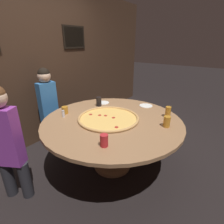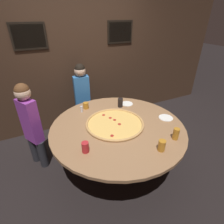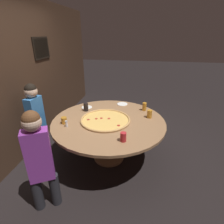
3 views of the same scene
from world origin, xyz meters
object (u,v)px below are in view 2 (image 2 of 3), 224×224
(white_plate_far_back, at_px, (127,104))
(diner_side_left, at_px, (31,123))
(drink_cup_beside_pizza, at_px, (85,147))
(diner_centre_back, at_px, (82,94))
(drink_cup_far_right, at_px, (176,134))
(drink_cup_centre_back, at_px, (120,103))
(white_plate_right_side, at_px, (166,118))
(dining_table, at_px, (117,132))
(drink_cup_front_edge, at_px, (162,146))
(condiment_shaker, at_px, (82,109))
(giant_pizza, at_px, (115,123))
(drink_cup_by_shaker, at_px, (86,106))

(white_plate_far_back, bearing_deg, diner_side_left, 176.88)
(diner_side_left, bearing_deg, drink_cup_beside_pizza, -179.39)
(diner_centre_back, bearing_deg, drink_cup_far_right, 114.91)
(drink_cup_centre_back, xyz_separation_m, white_plate_right_side, (0.43, -0.60, -0.07))
(dining_table, bearing_deg, drink_cup_front_edge, -72.14)
(drink_cup_centre_back, height_order, condiment_shaker, drink_cup_centre_back)
(drink_cup_centre_back, relative_size, diner_side_left, 0.11)
(white_plate_far_back, xyz_separation_m, condiment_shaker, (-0.76, 0.07, 0.05))
(diner_centre_back, bearing_deg, white_plate_right_side, 127.91)
(diner_centre_back, bearing_deg, condiment_shaker, 77.78)
(giant_pizza, relative_size, drink_cup_centre_back, 5.60)
(drink_cup_far_right, xyz_separation_m, drink_cup_front_edge, (-0.28, -0.09, -0.01))
(drink_cup_far_right, relative_size, white_plate_right_side, 0.72)
(drink_cup_by_shaker, bearing_deg, condiment_shaker, -140.01)
(dining_table, relative_size, white_plate_far_back, 9.25)
(drink_cup_centre_back, bearing_deg, drink_cup_front_edge, -94.44)
(giant_pizza, distance_m, drink_cup_front_edge, 0.73)
(dining_table, relative_size, drink_cup_beside_pizza, 14.43)
(dining_table, distance_m, drink_cup_far_right, 0.77)
(dining_table, xyz_separation_m, drink_cup_by_shaker, (-0.23, 0.65, 0.16))
(drink_cup_far_right, xyz_separation_m, white_plate_right_side, (0.23, 0.42, -0.07))
(condiment_shaker, bearing_deg, drink_cup_far_right, -54.22)
(white_plate_far_back, bearing_deg, drink_cup_by_shaker, 167.27)
(giant_pizza, relative_size, diner_side_left, 0.61)
(drink_cup_front_edge, bearing_deg, diner_centre_back, 100.07)
(drink_cup_centre_back, height_order, diner_centre_back, diner_centre_back)
(dining_table, relative_size, diner_centre_back, 1.37)
(drink_cup_by_shaker, bearing_deg, giant_pizza, -70.90)
(white_plate_right_side, bearing_deg, drink_cup_by_shaker, 140.22)
(condiment_shaker, bearing_deg, drink_cup_by_shaker, 39.99)
(drink_cup_centre_back, distance_m, white_plate_far_back, 0.16)
(drink_cup_far_right, distance_m, drink_cup_by_shaker, 1.41)
(drink_cup_beside_pizza, bearing_deg, white_plate_right_side, 7.37)
(white_plate_far_back, bearing_deg, dining_table, -131.29)
(drink_cup_front_edge, xyz_separation_m, drink_cup_by_shaker, (-0.43, 1.29, -0.01))
(dining_table, distance_m, drink_cup_centre_back, 0.58)
(drink_cup_by_shaker, distance_m, diner_centre_back, 0.56)
(giant_pizza, distance_m, drink_cup_beside_pizza, 0.64)
(drink_cup_beside_pizza, bearing_deg, drink_cup_by_shaker, 71.09)
(diner_side_left, bearing_deg, drink_cup_far_right, -155.44)
(drink_cup_beside_pizza, distance_m, drink_cup_centre_back, 1.14)
(white_plate_far_back, bearing_deg, condiment_shaker, 174.77)
(diner_side_left, bearing_deg, white_plate_far_back, -122.10)
(drink_cup_far_right, bearing_deg, drink_cup_centre_back, 100.95)
(drink_cup_by_shaker, distance_m, condiment_shaker, 0.13)
(drink_cup_far_right, xyz_separation_m, diner_side_left, (-1.54, 1.14, -0.07))
(dining_table, relative_size, drink_cup_front_edge, 13.69)
(drink_cup_far_right, bearing_deg, dining_table, 131.41)
(white_plate_right_side, xyz_separation_m, diner_side_left, (-1.77, 0.72, 0.00))
(drink_cup_by_shaker, xyz_separation_m, diner_centre_back, (0.11, 0.54, -0.04))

